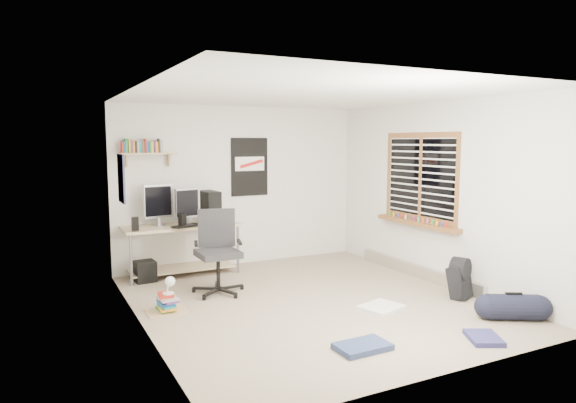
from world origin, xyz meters
name	(u,v)px	position (x,y,z in m)	size (l,w,h in m)	color
floor	(310,302)	(0.00, 0.00, -0.01)	(4.00, 4.50, 0.01)	gray
ceiling	(311,94)	(0.00, 0.00, 2.50)	(4.00, 4.50, 0.01)	white
back_wall	(240,186)	(0.00, 2.25, 1.25)	(4.00, 0.01, 2.50)	silver
left_wall	(139,210)	(-2.00, 0.00, 1.25)	(0.01, 4.50, 2.50)	silver
right_wall	(437,193)	(2.00, 0.00, 1.25)	(0.01, 4.50, 2.50)	silver
desk	(181,250)	(-1.05, 2.00, 0.36)	(1.67, 0.73, 0.76)	beige
monitor_left	(159,208)	(-1.36, 2.00, 1.00)	(0.44, 0.11, 0.48)	#999A9E
monitor_right	(188,210)	(-0.99, 1.82, 0.97)	(0.39, 0.10, 0.42)	#B6B7BC
pc_tower	(210,206)	(-0.60, 2.00, 0.99)	(0.21, 0.44, 0.46)	black
keyboard	(187,226)	(-1.04, 1.70, 0.77)	(0.43, 0.15, 0.02)	black
speaker_left	(135,224)	(-1.75, 1.70, 0.85)	(0.09, 0.09, 0.18)	black
speaker_right	(182,220)	(-1.10, 1.72, 0.85)	(0.09, 0.09, 0.17)	black
office_chair	(218,256)	(-0.88, 0.84, 0.49)	(0.71, 0.71, 1.08)	#27272A
wall_shelf	(148,154)	(-1.45, 2.14, 1.78)	(0.80, 0.22, 0.24)	tan
poster_back_wall	(250,167)	(0.15, 2.23, 1.55)	(0.62, 0.03, 0.92)	black
poster_left_wall	(121,178)	(-1.99, 1.20, 1.50)	(0.02, 0.42, 0.60)	navy
window	(420,177)	(1.95, 0.30, 1.45)	(0.10, 1.50, 1.26)	brown
baseboard_heater	(417,271)	(1.96, 0.30, 0.09)	(0.08, 2.50, 0.18)	#B7B2A8
backpack	(460,282)	(1.74, -0.72, 0.20)	(0.30, 0.24, 0.41)	black
duffel_bag	(513,307)	(1.67, -1.58, 0.14)	(0.28, 0.28, 0.56)	black
tshirt	(382,307)	(0.61, -0.63, 0.02)	(0.46, 0.39, 0.04)	silver
jeans_a	(363,346)	(-0.28, -1.51, 0.03)	(0.51, 0.32, 0.06)	navy
jeans_b	(484,338)	(0.92, -1.86, 0.03)	(0.39, 0.29, 0.05)	navy
book_stack	(166,299)	(-1.66, 0.41, 0.15)	(0.46, 0.38, 0.31)	olive
desk_lamp	(168,280)	(-1.64, 0.39, 0.38)	(0.13, 0.21, 0.21)	silver
subwoofer	(145,272)	(-1.61, 1.83, 0.14)	(0.27, 0.27, 0.31)	black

